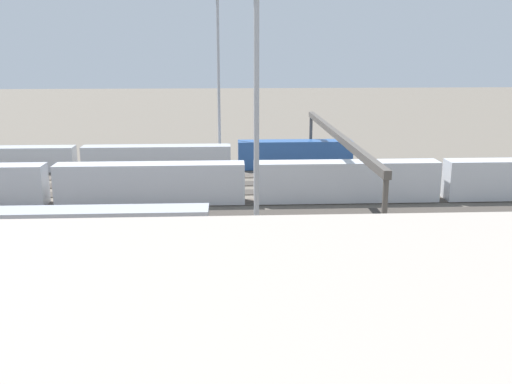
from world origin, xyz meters
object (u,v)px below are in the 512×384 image
at_px(train_on_track_0, 147,157).
at_px(light_mast_1, 256,89).
at_px(light_mast_0, 218,57).
at_px(train_on_track_4, 249,182).
at_px(signal_gantry, 337,140).

distance_m(train_on_track_0, light_mast_1, 47.32).
xyz_separation_m(train_on_track_0, light_mast_0, (-11.33, -2.89, 15.24)).
relative_size(train_on_track_4, signal_gantry, 2.12).
distance_m(train_on_track_4, light_mast_0, 27.50).
xyz_separation_m(train_on_track_0, signal_gantry, (-26.02, 20.00, 5.68)).
relative_size(light_mast_1, signal_gantry, 0.54).
distance_m(train_on_track_4, signal_gantry, 11.98).
relative_size(train_on_track_4, train_on_track_0, 1.44).
height_order(train_on_track_0, signal_gantry, signal_gantry).
height_order(light_mast_0, signal_gantry, light_mast_0).
bearing_deg(signal_gantry, train_on_track_4, 0.00).
relative_size(light_mast_0, signal_gantry, 0.61).
xyz_separation_m(train_on_track_4, signal_gantry, (-10.81, 0.00, 5.18)).
bearing_deg(light_mast_0, signal_gantry, 122.68).
relative_size(train_on_track_0, light_mast_0, 2.44).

